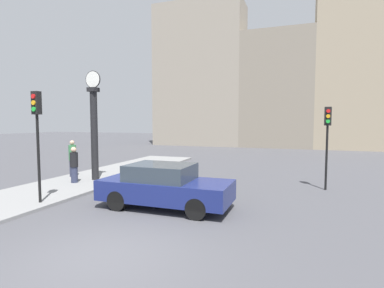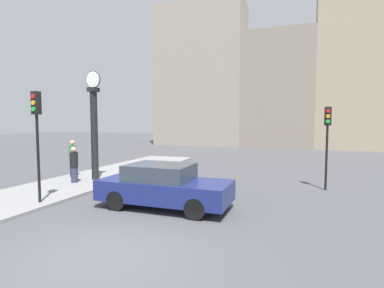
{
  "view_description": "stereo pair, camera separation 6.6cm",
  "coord_description": "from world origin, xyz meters",
  "px_view_note": "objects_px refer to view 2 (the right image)",
  "views": [
    {
      "loc": [
        3.85,
        -5.17,
        2.83
      ],
      "look_at": [
        -1.25,
        8.95,
        1.7
      ],
      "focal_mm": 28.0,
      "sensor_mm": 36.0,
      "label": 1
    },
    {
      "loc": [
        3.91,
        -5.14,
        2.83
      ],
      "look_at": [
        -1.25,
        8.95,
        1.7
      ],
      "focal_mm": 28.0,
      "sensor_mm": 36.0,
      "label": 2
    }
  ],
  "objects_px": {
    "sedan_car": "(164,186)",
    "pedestrian_black_jacket": "(74,165)",
    "street_clock": "(94,127)",
    "traffic_light_far": "(327,130)",
    "pedestrian_green_hoodie": "(73,158)",
    "traffic_light_near": "(37,123)"
  },
  "relations": [
    {
      "from": "street_clock",
      "to": "sedan_car",
      "type": "bearing_deg",
      "value": -29.51
    },
    {
      "from": "pedestrian_green_hoodie",
      "to": "traffic_light_far",
      "type": "bearing_deg",
      "value": 7.71
    },
    {
      "from": "traffic_light_near",
      "to": "pedestrian_green_hoodie",
      "type": "bearing_deg",
      "value": 119.23
    },
    {
      "from": "pedestrian_black_jacket",
      "to": "street_clock",
      "type": "bearing_deg",
      "value": 64.85
    },
    {
      "from": "pedestrian_green_hoodie",
      "to": "pedestrian_black_jacket",
      "type": "bearing_deg",
      "value": -46.26
    },
    {
      "from": "pedestrian_green_hoodie",
      "to": "traffic_light_near",
      "type": "bearing_deg",
      "value": -60.77
    },
    {
      "from": "street_clock",
      "to": "pedestrian_black_jacket",
      "type": "relative_size",
      "value": 3.16
    },
    {
      "from": "sedan_car",
      "to": "pedestrian_black_jacket",
      "type": "xyz_separation_m",
      "value": [
        -5.32,
        1.87,
        0.18
      ]
    },
    {
      "from": "traffic_light_near",
      "to": "traffic_light_far",
      "type": "relative_size",
      "value": 1.08
    },
    {
      "from": "sedan_car",
      "to": "traffic_light_near",
      "type": "height_order",
      "value": "traffic_light_near"
    },
    {
      "from": "traffic_light_far",
      "to": "pedestrian_black_jacket",
      "type": "relative_size",
      "value": 2.15
    },
    {
      "from": "sedan_car",
      "to": "street_clock",
      "type": "distance_m",
      "value": 5.92
    },
    {
      "from": "sedan_car",
      "to": "pedestrian_green_hoodie",
      "type": "distance_m",
      "value": 7.14
    },
    {
      "from": "street_clock",
      "to": "pedestrian_green_hoodie",
      "type": "height_order",
      "value": "street_clock"
    },
    {
      "from": "sedan_car",
      "to": "pedestrian_green_hoodie",
      "type": "height_order",
      "value": "pedestrian_green_hoodie"
    },
    {
      "from": "traffic_light_near",
      "to": "pedestrian_black_jacket",
      "type": "distance_m",
      "value": 3.79
    },
    {
      "from": "street_clock",
      "to": "pedestrian_green_hoodie",
      "type": "relative_size",
      "value": 2.82
    },
    {
      "from": "traffic_light_far",
      "to": "street_clock",
      "type": "height_order",
      "value": "street_clock"
    },
    {
      "from": "sedan_car",
      "to": "street_clock",
      "type": "bearing_deg",
      "value": 150.49
    },
    {
      "from": "sedan_car",
      "to": "street_clock",
      "type": "xyz_separation_m",
      "value": [
        -4.89,
        2.77,
        1.85
      ]
    },
    {
      "from": "sedan_car",
      "to": "traffic_light_far",
      "type": "distance_m",
      "value": 7.17
    },
    {
      "from": "street_clock",
      "to": "pedestrian_black_jacket",
      "type": "distance_m",
      "value": 1.95
    }
  ]
}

